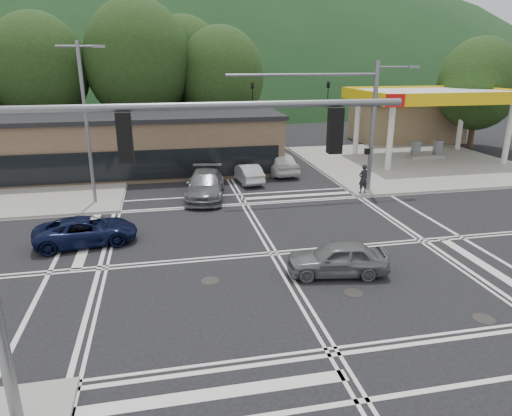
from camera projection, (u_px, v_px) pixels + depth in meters
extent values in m
plane|color=black|center=(274.00, 253.00, 19.91)|extent=(120.00, 120.00, 0.00)
cube|color=gray|center=(410.00, 163.00, 36.72)|extent=(16.00, 16.00, 0.15)
cube|color=gray|center=(7.00, 182.00, 30.94)|extent=(16.00, 16.00, 0.15)
cylinder|color=silver|center=(390.00, 138.00, 33.52)|extent=(0.44, 0.44, 5.00)
cylinder|color=silver|center=(357.00, 126.00, 39.10)|extent=(0.44, 0.44, 5.00)
cylinder|color=silver|center=(509.00, 134.00, 35.45)|extent=(0.44, 0.44, 5.00)
cylinder|color=silver|center=(461.00, 123.00, 41.03)|extent=(0.44, 0.44, 5.00)
cube|color=silver|center=(433.00, 95.00, 36.39)|extent=(12.00, 8.00, 0.60)
cube|color=yellow|center=(465.00, 99.00, 32.68)|extent=(12.20, 0.25, 0.90)
cube|color=yellow|center=(408.00, 91.00, 40.11)|extent=(12.20, 0.25, 0.90)
cube|color=yellow|center=(363.00, 96.00, 35.24)|extent=(0.25, 8.20, 0.90)
cube|color=yellow|center=(499.00, 94.00, 37.55)|extent=(0.25, 8.20, 0.90)
cube|color=red|center=(395.00, 101.00, 31.48)|extent=(1.40, 0.12, 0.90)
cube|color=gray|center=(426.00, 157.00, 37.98)|extent=(3.00, 1.00, 0.30)
cube|color=slate|center=(416.00, 149.00, 37.57)|extent=(0.60, 0.50, 1.30)
cube|color=slate|center=(438.00, 148.00, 37.95)|extent=(0.60, 0.50, 1.30)
cube|color=#846B4F|center=(406.00, 122.00, 46.41)|extent=(10.00, 6.00, 3.80)
cube|color=brown|center=(113.00, 145.00, 33.54)|extent=(24.00, 8.00, 4.00)
ellipsoid|color=#18371A|center=(179.00, 95.00, 103.57)|extent=(252.00, 126.00, 140.00)
cylinder|color=#382619|center=(47.00, 128.00, 38.76)|extent=(0.50, 0.50, 4.84)
ellipsoid|color=#193213|center=(39.00, 70.00, 37.27)|extent=(8.00, 8.00, 9.20)
cylinder|color=#382619|center=(143.00, 123.00, 40.23)|extent=(0.50, 0.50, 5.28)
ellipsoid|color=#193213|center=(138.00, 62.00, 38.61)|extent=(9.00, 9.00, 10.35)
cylinder|color=#382619|center=(222.00, 126.00, 41.72)|extent=(0.50, 0.50, 4.40)
ellipsoid|color=#193213|center=(221.00, 77.00, 40.37)|extent=(7.60, 7.60, 8.74)
cylinder|color=#382619|center=(186.00, 119.00, 44.79)|extent=(0.50, 0.50, 4.84)
ellipsoid|color=#193213|center=(184.00, 68.00, 43.30)|extent=(8.40, 8.40, 9.66)
cylinder|color=#382619|center=(472.00, 127.00, 42.51)|extent=(0.50, 0.50, 3.96)
ellipsoid|color=#193213|center=(479.00, 84.00, 41.29)|extent=(7.20, 7.20, 8.28)
cylinder|color=slate|center=(87.00, 127.00, 25.22)|extent=(0.20, 0.20, 9.00)
cylinder|color=slate|center=(77.00, 46.00, 23.90)|extent=(2.20, 0.12, 0.12)
cube|color=slate|center=(99.00, 46.00, 24.12)|extent=(0.60, 0.25, 0.15)
cylinder|color=slate|center=(373.00, 129.00, 27.86)|extent=(0.28, 0.28, 8.00)
cylinder|color=slate|center=(304.00, 75.00, 25.98)|extent=(9.00, 0.16, 0.16)
imported|color=black|center=(328.00, 91.00, 26.56)|extent=(0.16, 0.20, 1.00)
imported|color=black|center=(252.00, 92.00, 25.69)|extent=(0.16, 0.20, 1.00)
cylinder|color=slate|center=(396.00, 67.00, 26.96)|extent=(2.40, 0.12, 0.12)
cube|color=slate|center=(413.00, 67.00, 27.17)|extent=(0.70, 0.30, 0.15)
cube|color=black|center=(367.00, 151.00, 28.25)|extent=(0.25, 0.30, 0.35)
cylinder|color=slate|center=(198.00, 106.00, 9.31)|extent=(9.00, 0.16, 0.16)
cube|color=black|center=(125.00, 138.00, 9.21)|extent=(0.30, 0.25, 1.00)
cube|color=black|center=(335.00, 131.00, 10.08)|extent=(0.30, 0.25, 1.00)
imported|color=black|center=(86.00, 231.00, 20.77)|extent=(4.76, 2.69, 1.25)
imported|color=slate|center=(337.00, 258.00, 17.83)|extent=(4.16, 2.23, 1.35)
imported|color=#B0B3B8|center=(247.00, 173.00, 31.13)|extent=(1.76, 3.99, 1.28)
imported|color=silver|center=(279.00, 162.00, 33.50)|extent=(2.27, 4.98, 1.66)
imported|color=#595B5D|center=(205.00, 185.00, 27.63)|extent=(3.06, 5.71, 1.57)
imported|color=black|center=(363.00, 179.00, 28.00)|extent=(0.74, 0.57, 1.80)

